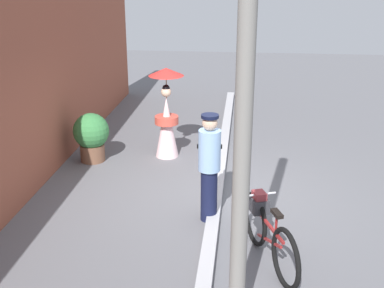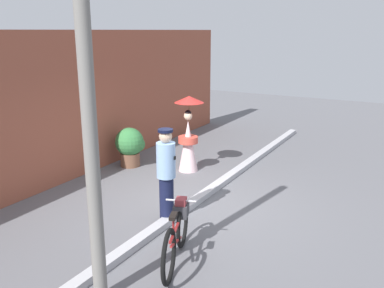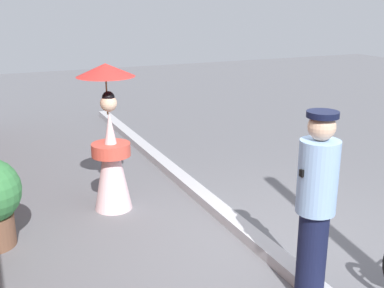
# 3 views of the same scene
# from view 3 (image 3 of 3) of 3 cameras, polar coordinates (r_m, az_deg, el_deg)

# --- Properties ---
(ground_plane) EXTENTS (30.00, 30.00, 0.00)m
(ground_plane) POSITION_cam_3_polar(r_m,az_deg,el_deg) (5.28, 9.01, -12.94)
(ground_plane) COLOR slate
(sidewalk_curb) EXTENTS (14.00, 0.20, 0.12)m
(sidewalk_curb) POSITION_cam_3_polar(r_m,az_deg,el_deg) (5.25, 9.04, -12.37)
(sidewalk_curb) COLOR #B2B2B7
(sidewalk_curb) RESTS_ON ground_plane
(person_officer) EXTENTS (0.34, 0.38, 1.73)m
(person_officer) POSITION_cam_3_polar(r_m,az_deg,el_deg) (4.26, 14.44, -6.82)
(person_officer) COLOR #141938
(person_officer) RESTS_ON ground_plane
(person_with_parasol) EXTENTS (0.72, 0.72, 1.86)m
(person_with_parasol) POSITION_cam_3_polar(r_m,az_deg,el_deg) (6.09, -9.65, 0.30)
(person_with_parasol) COLOR silver
(person_with_parasol) RESTS_ON ground_plane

